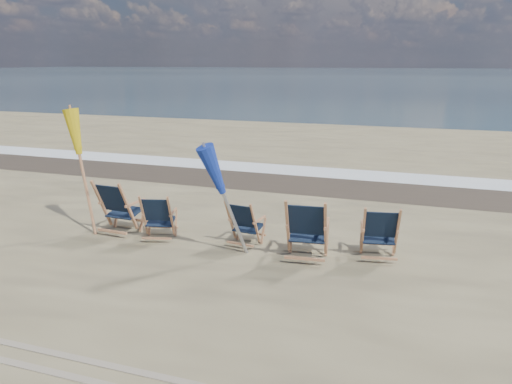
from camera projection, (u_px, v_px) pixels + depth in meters
ocean at (418, 74)px, 124.58m from camera, size 400.00×400.00×0.00m
surf_foam at (321, 172)px, 15.02m from camera, size 200.00×1.40×0.01m
wet_sand_strip at (310, 183)px, 13.65m from camera, size 200.00×2.60×0.00m
beach_chair_0 at (128, 209)px, 9.35m from camera, size 0.75×0.84×1.10m
beach_chair_1 at (171, 218)px, 9.13m from camera, size 0.74×0.79×0.92m
beach_chair_2 at (255, 225)px, 8.77m from camera, size 0.63×0.70×0.88m
beach_chair_3 at (325, 232)px, 8.10m from camera, size 0.79×0.87×1.11m
beach_chair_4 at (397, 234)px, 8.18m from camera, size 0.74×0.80×0.98m
umbrella_yellow at (81, 138)px, 9.27m from camera, size 0.30×0.30×2.39m
umbrella_blue at (228, 169)px, 8.14m from camera, size 0.30×0.30×2.06m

